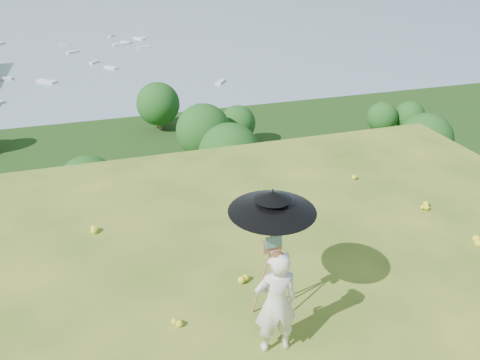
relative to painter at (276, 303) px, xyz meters
name	(u,v)px	position (x,y,z in m)	size (l,w,h in m)	color
ground	(300,349)	(0.32, -0.14, -0.77)	(14.00, 14.00, 0.00)	#3F631C
forest_slope	(149,303)	(0.32, 34.86, -29.77)	(140.00, 56.00, 22.00)	black
shoreline_tier	(124,190)	(0.32, 74.86, -36.77)	(170.00, 28.00, 8.00)	#74685C
bay_water	(94,32)	(0.32, 239.86, -34.77)	(700.00, 700.00, 0.00)	#778DAA
slope_trees	(135,185)	(0.32, 34.86, -15.77)	(110.00, 50.00, 6.00)	#1D5018
harbor_town	(120,158)	(0.32, 74.86, -30.27)	(110.00, 22.00, 5.00)	silver
moored_boats	(63,72)	(-12.18, 160.86, -34.42)	(140.00, 140.00, 0.70)	silver
wildflowers	(293,333)	(0.32, 0.11, -0.71)	(10.00, 10.50, 0.12)	yellow
painter	(276,303)	(0.00, 0.00, 0.00)	(0.56, 0.37, 1.55)	white
field_easel	(270,276)	(0.15, 0.59, -0.07)	(0.54, 0.54, 1.41)	#94633E
sun_umbrella	(272,219)	(0.15, 0.62, 0.84)	(1.16, 1.16, 0.91)	black
painter_cap	(278,256)	(0.00, 0.00, 0.73)	(0.19, 0.23, 0.10)	#D17381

